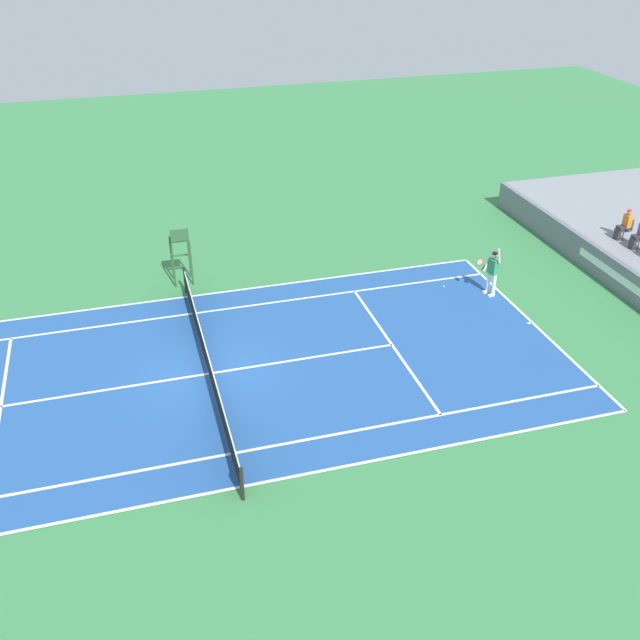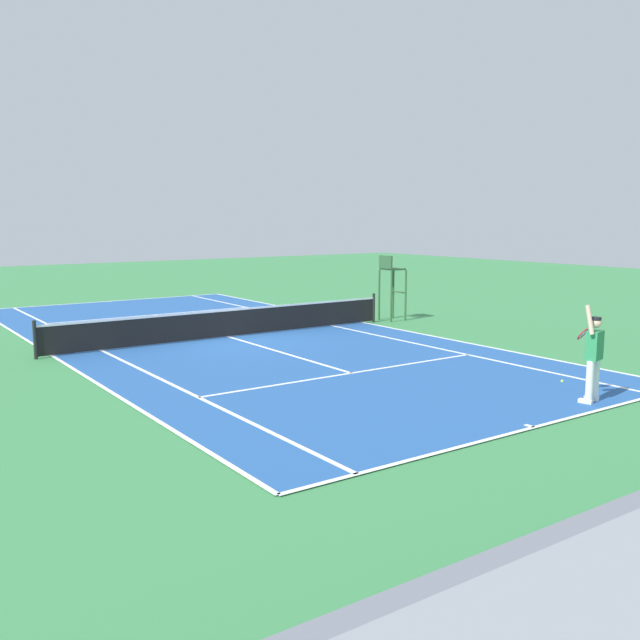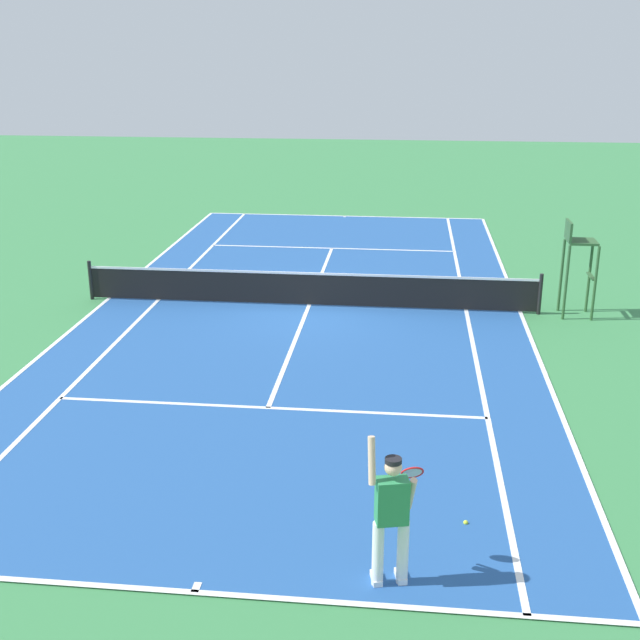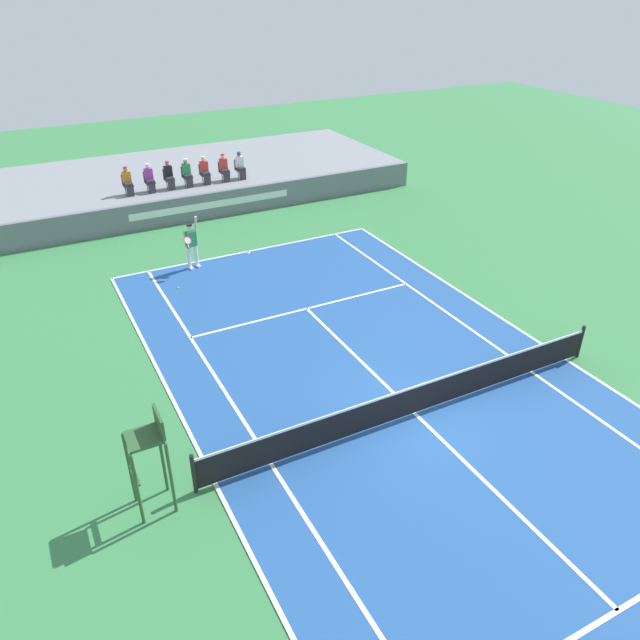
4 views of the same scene
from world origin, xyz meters
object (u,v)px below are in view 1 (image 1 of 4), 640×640
tennis_player (492,272)px  tennis_ball (444,286)px  umpire_chair (180,248)px  spectator_seated_1 (640,234)px  spectator_seated_0 (625,225)px

tennis_player → tennis_ball: tennis_player is taller
tennis_ball → umpire_chair: size_ratio=0.03×
umpire_chair → tennis_ball: bearing=71.8°
tennis_ball → spectator_seated_1: bearing=81.8°
spectator_seated_0 → spectator_seated_1: (0.99, 0.00, 0.00)m
spectator_seated_0 → spectator_seated_1: size_ratio=1.00×
tennis_player → spectator_seated_1: bearing=89.2°
spectator_seated_1 → tennis_ball: size_ratio=18.60×
spectator_seated_0 → umpire_chair: 18.15m
tennis_player → tennis_ball: 2.04m
tennis_player → umpire_chair: 12.22m
spectator_seated_1 → tennis_player: 6.46m
spectator_seated_0 → tennis_ball: 8.07m
spectator_seated_0 → tennis_ball: size_ratio=18.60×
spectator_seated_1 → tennis_player: spectator_seated_1 is taller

